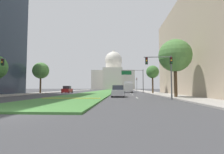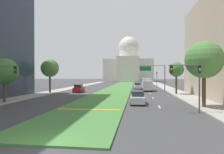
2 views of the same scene
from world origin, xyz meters
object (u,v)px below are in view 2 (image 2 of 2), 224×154
object	(u,v)px
traffic_light_far_right	(157,77)
street_tree_left_mid	(50,68)
street_tree_right_near	(204,60)
capitol_building	(129,65)
street_tree_right_mid	(176,70)
sedan_midblock	(79,89)
sedan_distant	(138,86)
overhead_guide_sign	(155,72)
traffic_light_near_right	(191,77)
street_tree_left_near	(4,71)
box_truck_delivery	(147,84)
sedan_lead_stopped	(138,98)

from	to	relation	value
traffic_light_far_right	street_tree_left_mid	xyz separation A→B (m)	(-25.33, -25.68, 2.17)
street_tree_right_near	street_tree_left_mid	xyz separation A→B (m)	(-26.82, 16.19, -0.31)
capitol_building	street_tree_right_mid	bearing A→B (deg)	-81.37
capitol_building	street_tree_right_mid	xyz separation A→B (m)	(13.26, -87.41, -5.25)
sedan_midblock	sedan_distant	size ratio (longest dim) A/B	1.01
overhead_guide_sign	traffic_light_far_right	bearing A→B (deg)	82.85
traffic_light_near_right	street_tree_right_near	size ratio (longest dim) A/B	0.65
street_tree_left_near	street_tree_right_mid	size ratio (longest dim) A/B	0.98
sedan_distant	box_truck_delivery	world-z (taller)	box_truck_delivery
sedan_midblock	box_truck_delivery	distance (m)	16.96
capitol_building	overhead_guide_sign	size ratio (longest dim) A/B	4.69
street_tree_left_near	sedan_midblock	bearing A→B (deg)	73.68
street_tree_right_near	box_truck_delivery	distance (m)	26.37
traffic_light_far_right	street_tree_left_near	xyz separation A→B (m)	(-25.31, -40.72, 1.20)
street_tree_left_mid	street_tree_right_mid	xyz separation A→B (m)	(26.75, 0.35, -0.44)
street_tree_left_mid	sedan_lead_stopped	world-z (taller)	street_tree_left_mid
capitol_building	street_tree_right_near	world-z (taller)	capitol_building
sedan_midblock	capitol_building	bearing A→B (deg)	84.54
traffic_light_far_right	street_tree_right_mid	distance (m)	25.42
traffic_light_far_right	sedan_lead_stopped	world-z (taller)	traffic_light_far_right
street_tree_left_near	box_truck_delivery	xyz separation A→B (m)	(21.32, 24.32, -2.84)
sedan_lead_stopped	sedan_midblock	bearing A→B (deg)	128.35
overhead_guide_sign	sedan_lead_stopped	size ratio (longest dim) A/B	1.39
street_tree_left_near	sedan_lead_stopped	xyz separation A→B (m)	(18.89, 1.46, -3.69)
street_tree_right_mid	sedan_distant	bearing A→B (deg)	116.32
sedan_distant	capitol_building	bearing A→B (deg)	94.39
traffic_light_far_right	box_truck_delivery	distance (m)	16.96
sedan_lead_stopped	traffic_light_far_right	bearing A→B (deg)	80.71
street_tree_right_mid	sedan_midblock	world-z (taller)	street_tree_right_mid
street_tree_right_mid	street_tree_right_near	bearing A→B (deg)	-89.73
capitol_building	traffic_light_near_right	size ratio (longest dim) A/B	5.86
sedan_distant	box_truck_delivery	bearing A→B (deg)	-70.83
street_tree_right_near	box_truck_delivery	xyz separation A→B (m)	(-5.49, 25.46, -4.12)
street_tree_left_near	sedan_midblock	size ratio (longest dim) A/B	1.43
traffic_light_near_right	street_tree_left_mid	world-z (taller)	street_tree_left_mid
sedan_distant	traffic_light_near_right	bearing A→B (deg)	-81.20
street_tree_left_near	sedan_lead_stopped	size ratio (longest dim) A/B	1.38
street_tree_left_near	sedan_lead_stopped	distance (m)	19.30
overhead_guide_sign	box_truck_delivery	bearing A→B (deg)	148.52
capitol_building	overhead_guide_sign	distance (m)	80.37
capitol_building	sedan_distant	world-z (taller)	capitol_building
sedan_midblock	box_truck_delivery	size ratio (longest dim) A/B	0.71
traffic_light_far_right	box_truck_delivery	world-z (taller)	traffic_light_far_right
traffic_light_near_right	street_tree_right_near	distance (m)	4.51
traffic_light_far_right	street_tree_left_mid	distance (m)	36.14
overhead_guide_sign	sedan_distant	bearing A→B (deg)	117.83
street_tree_right_mid	sedan_distant	world-z (taller)	street_tree_right_mid
overhead_guide_sign	sedan_midblock	distance (m)	18.72
sedan_midblock	sedan_lead_stopped	bearing A→B (deg)	-51.65
traffic_light_near_right	sedan_distant	distance (m)	36.05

